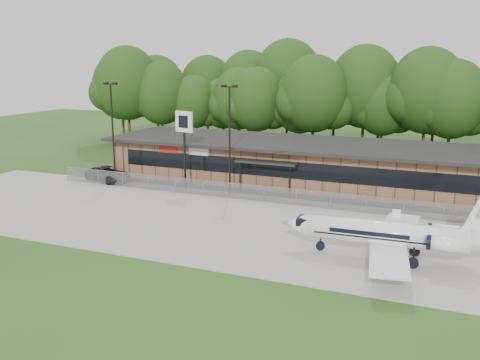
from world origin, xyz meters
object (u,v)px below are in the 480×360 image
at_px(suv, 108,174).
at_px(pole_sign, 184,130).
at_px(terminal, 303,162).
at_px(business_jet, 394,235).

relative_size(suv, pole_sign, 0.73).
bearing_deg(suv, terminal, -51.16).
bearing_deg(pole_sign, terminal, 48.25).
height_order(terminal, pole_sign, pole_sign).
height_order(business_jet, suv, business_jet).
bearing_deg(terminal, pole_sign, -144.20).
xyz_separation_m(terminal, pole_sign, (-9.91, -7.14, 3.67)).
bearing_deg(suv, business_jet, -93.19).
bearing_deg(business_jet, terminal, 118.61).
relative_size(terminal, suv, 7.33).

